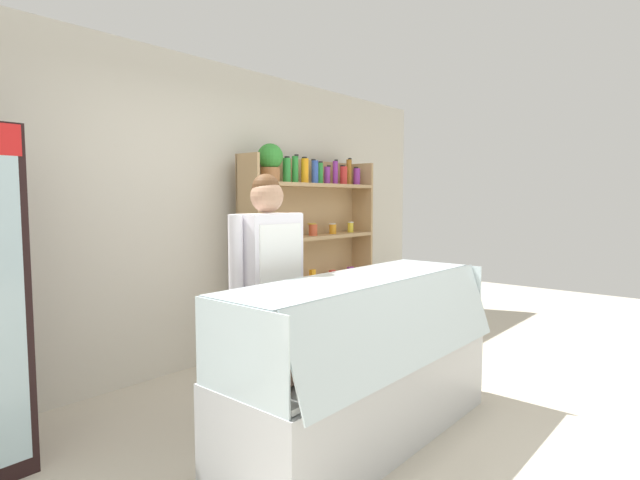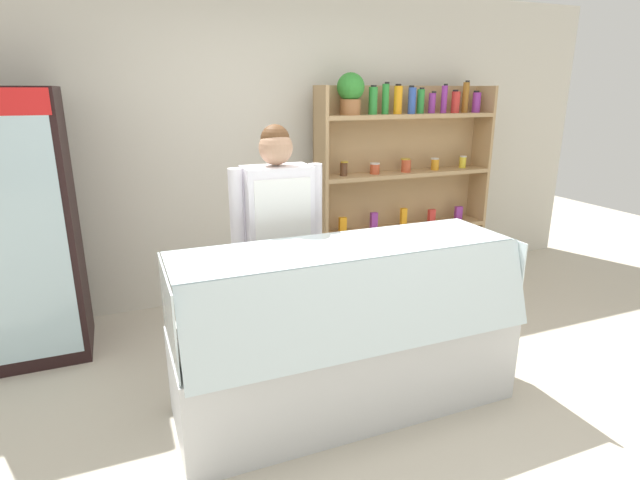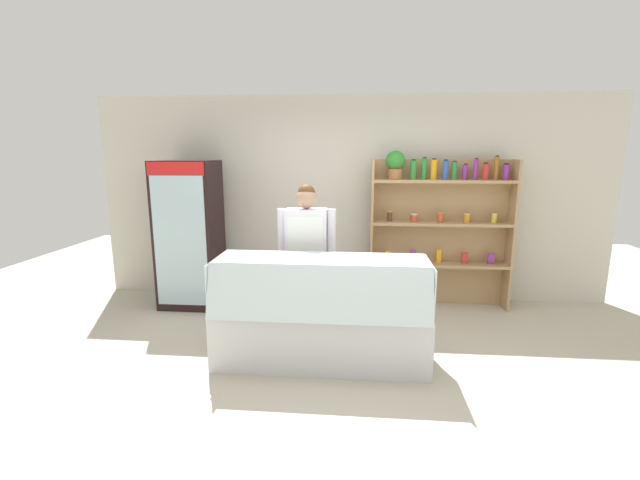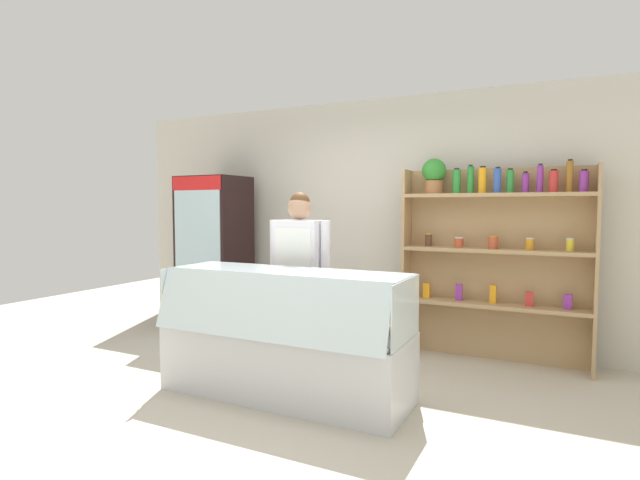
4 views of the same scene
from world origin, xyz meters
name	(u,v)px [view 2 (image 2 of 4)]	position (x,y,z in m)	size (l,w,h in m)	color
ground_plane	(383,405)	(0.00, 0.00, 0.00)	(12.00, 12.00, 0.00)	beige
back_wall	(276,147)	(0.00, 2.07, 1.35)	(6.80, 0.10, 2.70)	beige
drinks_fridge	(17,229)	(-2.03, 1.53, 0.93)	(0.73, 0.63, 1.87)	black
shelving_unit	(399,170)	(1.11, 1.77, 1.12)	(1.75, 0.29, 1.99)	tan
deli_display_case	(345,358)	(-0.22, 0.10, 0.31)	(1.99, 0.75, 1.01)	silver
shop_clerk	(278,229)	(-0.42, 0.72, 0.97)	(0.62, 0.25, 1.64)	#4C4233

